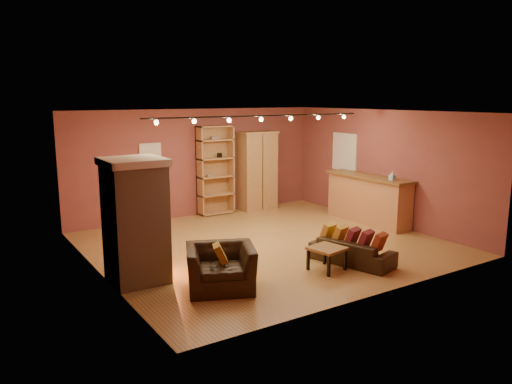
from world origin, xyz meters
TOP-DOWN VIEW (x-y plane):
  - floor at (0.00, 0.00)m, footprint 7.00×7.00m
  - ceiling at (0.00, 0.00)m, footprint 7.00×7.00m
  - back_wall at (0.00, 3.25)m, footprint 7.00×0.02m
  - left_wall at (-3.50, 0.00)m, footprint 0.02×6.50m
  - right_wall at (3.50, 0.00)m, footprint 0.02×6.50m
  - fireplace at (-3.04, -0.60)m, footprint 1.01×0.98m
  - back_window at (-1.30, 3.23)m, footprint 0.56×0.04m
  - bookcase at (0.43, 3.13)m, footprint 0.97×0.38m
  - armoire at (1.69, 2.97)m, footprint 1.07×0.61m
  - bar_counter at (3.20, 0.20)m, footprint 0.66×2.50m
  - tissue_box at (3.15, -0.58)m, footprint 0.14×0.14m
  - right_window at (3.47, 1.40)m, footprint 0.05×0.90m
  - loveseat at (0.68, -1.90)m, footprint 0.89×1.66m
  - armchair at (-2.03, -1.68)m, footprint 1.30×1.10m
  - coffee_table at (0.03, -1.94)m, footprint 0.67×0.67m
  - track_rail at (0.00, 0.20)m, footprint 5.20×0.09m

SIDE VIEW (x-z plane):
  - floor at x=0.00m, z-range 0.00..0.00m
  - loveseat at x=0.68m, z-range -0.01..0.69m
  - coffee_table at x=0.03m, z-range 0.15..0.59m
  - armchair at x=-2.03m, z-range 0.00..0.97m
  - bar_counter at x=3.20m, z-range 0.01..1.20m
  - fireplace at x=-3.04m, z-range 0.00..2.12m
  - armoire at x=1.69m, z-range 0.01..2.18m
  - bookcase at x=0.43m, z-range 0.02..2.39m
  - tissue_box at x=3.15m, z-range 1.17..1.40m
  - back_wall at x=0.00m, z-range 0.00..2.80m
  - left_wall at x=-3.50m, z-range 0.00..2.80m
  - right_wall at x=3.50m, z-range 0.00..2.80m
  - back_window at x=-1.30m, z-range 1.12..1.98m
  - right_window at x=3.47m, z-range 1.15..2.15m
  - track_rail at x=0.00m, z-range 2.62..2.75m
  - ceiling at x=0.00m, z-range 2.80..2.80m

